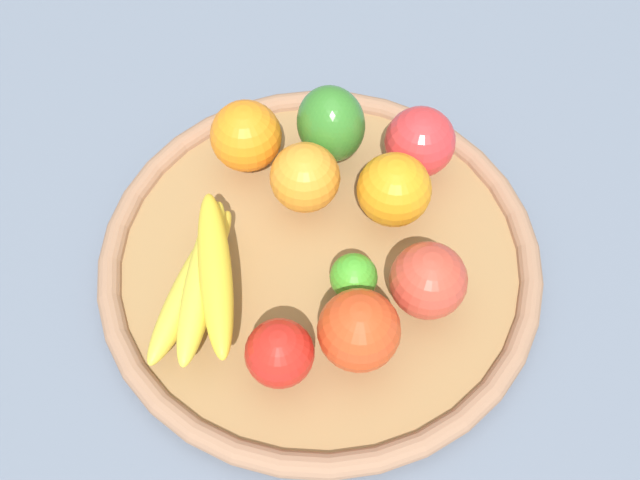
{
  "coord_description": "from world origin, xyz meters",
  "views": [
    {
      "loc": [
        0.33,
        -0.24,
        0.69
      ],
      "look_at": [
        0.0,
        0.0,
        0.05
      ],
      "focal_mm": 41.54,
      "sensor_mm": 36.0,
      "label": 1
    }
  ],
  "objects_px": {
    "bell_pepper": "(331,124)",
    "apple_1": "(359,330)",
    "orange_2": "(246,136)",
    "apple_2": "(428,281)",
    "apple_0": "(280,353)",
    "orange_1": "(394,190)",
    "lime_0": "(351,279)",
    "orange_0": "(305,177)",
    "banana_bunch": "(203,278)",
    "apple_3": "(420,142)"
  },
  "relations": [
    {
      "from": "lime_0",
      "to": "bell_pepper",
      "type": "xyz_separation_m",
      "value": [
        -0.16,
        0.09,
        0.02
      ]
    },
    {
      "from": "bell_pepper",
      "to": "lime_0",
      "type": "bearing_deg",
      "value": -30.39
    },
    {
      "from": "orange_0",
      "to": "apple_0",
      "type": "bearing_deg",
      "value": -42.15
    },
    {
      "from": "apple_0",
      "to": "bell_pepper",
      "type": "xyz_separation_m",
      "value": [
        -0.19,
        0.2,
        0.01
      ]
    },
    {
      "from": "bell_pepper",
      "to": "orange_2",
      "type": "distance_m",
      "value": 0.09
    },
    {
      "from": "apple_2",
      "to": "orange_2",
      "type": "distance_m",
      "value": 0.26
    },
    {
      "from": "apple_3",
      "to": "orange_2",
      "type": "distance_m",
      "value": 0.19
    },
    {
      "from": "apple_3",
      "to": "orange_1",
      "type": "height_order",
      "value": "same"
    },
    {
      "from": "apple_3",
      "to": "lime_0",
      "type": "bearing_deg",
      "value": -61.7
    },
    {
      "from": "apple_0",
      "to": "banana_bunch",
      "type": "height_order",
      "value": "apple_0"
    },
    {
      "from": "lime_0",
      "to": "apple_1",
      "type": "xyz_separation_m",
      "value": [
        0.05,
        -0.03,
        0.02
      ]
    },
    {
      "from": "apple_1",
      "to": "bell_pepper",
      "type": "bearing_deg",
      "value": 149.62
    },
    {
      "from": "apple_2",
      "to": "orange_2",
      "type": "xyz_separation_m",
      "value": [
        -0.26,
        -0.04,
        0.0
      ]
    },
    {
      "from": "apple_2",
      "to": "apple_0",
      "type": "relative_size",
      "value": 1.17
    },
    {
      "from": "apple_3",
      "to": "banana_bunch",
      "type": "distance_m",
      "value": 0.28
    },
    {
      "from": "orange_1",
      "to": "apple_1",
      "type": "distance_m",
      "value": 0.17
    },
    {
      "from": "lime_0",
      "to": "orange_2",
      "type": "distance_m",
      "value": 0.2
    },
    {
      "from": "banana_bunch",
      "to": "apple_3",
      "type": "bearing_deg",
      "value": 90.47
    },
    {
      "from": "apple_2",
      "to": "banana_bunch",
      "type": "bearing_deg",
      "value": -127.85
    },
    {
      "from": "lime_0",
      "to": "orange_1",
      "type": "bearing_deg",
      "value": 118.56
    },
    {
      "from": "apple_2",
      "to": "apple_3",
      "type": "xyz_separation_m",
      "value": [
        -0.14,
        0.11,
        0.0
      ]
    },
    {
      "from": "lime_0",
      "to": "orange_2",
      "type": "xyz_separation_m",
      "value": [
        -0.2,
        0.01,
        0.02
      ]
    },
    {
      "from": "lime_0",
      "to": "bell_pepper",
      "type": "distance_m",
      "value": 0.18
    },
    {
      "from": "apple_2",
      "to": "bell_pepper",
      "type": "height_order",
      "value": "bell_pepper"
    },
    {
      "from": "banana_bunch",
      "to": "orange_1",
      "type": "bearing_deg",
      "value": 81.66
    },
    {
      "from": "apple_0",
      "to": "orange_2",
      "type": "height_order",
      "value": "orange_2"
    },
    {
      "from": "orange_1",
      "to": "apple_1",
      "type": "xyz_separation_m",
      "value": [
        0.11,
        -0.13,
        -0.0
      ]
    },
    {
      "from": "lime_0",
      "to": "apple_1",
      "type": "distance_m",
      "value": 0.07
    },
    {
      "from": "apple_0",
      "to": "apple_1",
      "type": "xyz_separation_m",
      "value": [
        0.03,
        0.07,
        0.01
      ]
    },
    {
      "from": "orange_1",
      "to": "apple_1",
      "type": "height_order",
      "value": "same"
    },
    {
      "from": "banana_bunch",
      "to": "apple_1",
      "type": "bearing_deg",
      "value": 32.14
    },
    {
      "from": "apple_3",
      "to": "orange_0",
      "type": "distance_m",
      "value": 0.13
    },
    {
      "from": "lime_0",
      "to": "orange_1",
      "type": "distance_m",
      "value": 0.11
    },
    {
      "from": "apple_3",
      "to": "bell_pepper",
      "type": "relative_size",
      "value": 0.85
    },
    {
      "from": "apple_0",
      "to": "orange_1",
      "type": "height_order",
      "value": "orange_1"
    },
    {
      "from": "banana_bunch",
      "to": "apple_1",
      "type": "distance_m",
      "value": 0.16
    },
    {
      "from": "orange_0",
      "to": "lime_0",
      "type": "bearing_deg",
      "value": -13.87
    },
    {
      "from": "apple_2",
      "to": "bell_pepper",
      "type": "distance_m",
      "value": 0.21
    },
    {
      "from": "apple_3",
      "to": "orange_1",
      "type": "bearing_deg",
      "value": -62.09
    },
    {
      "from": "bell_pepper",
      "to": "apple_1",
      "type": "height_order",
      "value": "bell_pepper"
    },
    {
      "from": "apple_2",
      "to": "orange_1",
      "type": "relative_size",
      "value": 0.97
    },
    {
      "from": "apple_2",
      "to": "orange_1",
      "type": "height_order",
      "value": "orange_1"
    },
    {
      "from": "bell_pepper",
      "to": "orange_1",
      "type": "distance_m",
      "value": 0.11
    },
    {
      "from": "apple_2",
      "to": "orange_0",
      "type": "xyz_separation_m",
      "value": [
        -0.17,
        -0.02,
        -0.0
      ]
    },
    {
      "from": "apple_0",
      "to": "bell_pepper",
      "type": "bearing_deg",
      "value": 133.51
    },
    {
      "from": "bell_pepper",
      "to": "orange_2",
      "type": "xyz_separation_m",
      "value": [
        -0.05,
        -0.08,
        -0.01
      ]
    },
    {
      "from": "apple_2",
      "to": "apple_3",
      "type": "distance_m",
      "value": 0.17
    },
    {
      "from": "orange_2",
      "to": "bell_pepper",
      "type": "bearing_deg",
      "value": 61.14
    },
    {
      "from": "apple_2",
      "to": "orange_1",
      "type": "distance_m",
      "value": 0.11
    },
    {
      "from": "apple_0",
      "to": "apple_1",
      "type": "distance_m",
      "value": 0.08
    }
  ]
}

